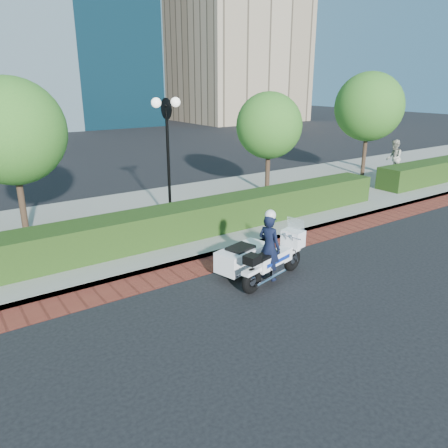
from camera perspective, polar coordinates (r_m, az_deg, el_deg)
ground at (r=10.95m, az=1.34°, el=-8.25°), size 120.00×120.00×0.00m
brick_strip at (r=12.08m, az=-2.86°, el=-5.59°), size 60.00×1.00×0.01m
sidewalk at (r=15.81m, az=-11.52°, el=0.19°), size 60.00×8.00×0.15m
hedge_main at (r=13.56m, az=-7.60°, el=-0.09°), size 18.00×1.20×1.00m
hedge_far at (r=24.99m, az=27.25°, el=6.52°), size 10.00×1.20×1.00m
lamppost at (r=14.88m, az=-7.39°, el=10.70°), size 1.02×0.70×4.21m
tree_b at (r=14.66m, az=-26.03°, el=10.79°), size 3.20×3.20×4.89m
tree_c at (r=19.02m, az=5.90°, el=12.65°), size 2.80×2.80×4.30m
tree_d at (r=23.70m, az=18.41°, el=14.32°), size 3.40×3.40×5.16m
police_motorcycle at (r=11.16m, az=4.73°, el=-4.01°), size 2.40×1.73×1.95m
pedestrian at (r=24.16m, az=21.30°, el=8.02°), size 1.15×1.12×1.87m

